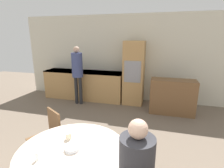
% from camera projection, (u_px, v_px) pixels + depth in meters
% --- Properties ---
extents(wall_back, '(7.17, 0.05, 2.60)m').
position_uv_depth(wall_back, '(132.00, 59.00, 5.35)').
color(wall_back, beige).
rests_on(wall_back, ground_plane).
extents(kitchen_counter, '(2.53, 0.60, 0.90)m').
position_uv_depth(kitchen_counter, '(84.00, 84.00, 5.62)').
color(kitchen_counter, tan).
rests_on(kitchen_counter, ground_plane).
extents(oven_unit, '(0.58, 0.59, 1.84)m').
position_uv_depth(oven_unit, '(134.00, 73.00, 5.10)').
color(oven_unit, tan).
rests_on(oven_unit, ground_plane).
extents(sideboard, '(1.12, 0.45, 0.90)m').
position_uv_depth(sideboard, '(172.00, 97.00, 4.50)').
color(sideboard, brown).
rests_on(sideboard, ground_plane).
extents(dining_table, '(1.22, 1.22, 0.73)m').
position_uv_depth(dining_table, '(74.00, 167.00, 1.99)').
color(dining_table, brown).
rests_on(dining_table, ground_plane).
extents(chair_far_left, '(0.55, 0.55, 0.86)m').
position_uv_depth(chair_far_left, '(49.00, 135.00, 2.67)').
color(chair_far_left, brown).
rests_on(chair_far_left, ground_plane).
extents(person_standing, '(0.31, 0.31, 1.69)m').
position_uv_depth(person_standing, '(77.00, 69.00, 5.00)').
color(person_standing, '#262628').
rests_on(person_standing, ground_plane).
extents(cup, '(0.07, 0.07, 0.08)m').
position_uv_depth(cup, '(69.00, 136.00, 2.13)').
color(cup, beige).
rests_on(cup, dining_table).
extents(bowl_near, '(0.17, 0.17, 0.04)m').
position_uv_depth(bowl_near, '(72.00, 148.00, 1.93)').
color(bowl_near, silver).
rests_on(bowl_near, dining_table).
extents(salt_shaker, '(0.03, 0.03, 0.09)m').
position_uv_depth(salt_shaker, '(37.00, 157.00, 1.76)').
color(salt_shaker, white).
rests_on(salt_shaker, dining_table).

